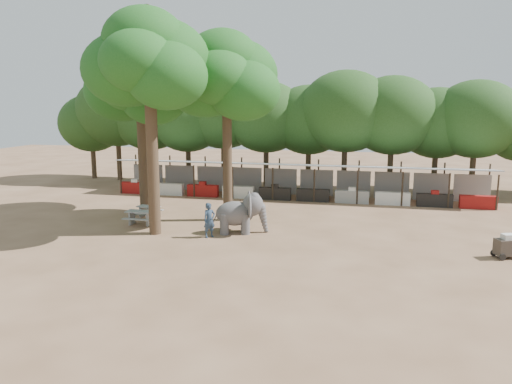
% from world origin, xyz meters
% --- Properties ---
extents(ground, '(100.00, 100.00, 0.00)m').
position_xyz_m(ground, '(0.00, 0.00, 0.00)').
color(ground, brown).
rests_on(ground, ground).
extents(vendor_stalls, '(28.00, 2.99, 2.80)m').
position_xyz_m(vendor_stalls, '(-0.00, 13.84, 1.18)').
color(vendor_stalls, '#ABAEB3').
rests_on(vendor_stalls, ground).
extents(yard_tree_left, '(7.10, 6.90, 11.02)m').
position_xyz_m(yard_tree_left, '(-9.13, 7.19, 8.20)').
color(yard_tree_left, '#332316').
rests_on(yard_tree_left, ground).
extents(yard_tree_center, '(7.10, 6.90, 12.04)m').
position_xyz_m(yard_tree_center, '(-6.13, 2.19, 9.21)').
color(yard_tree_center, '#332316').
rests_on(yard_tree_center, ground).
extents(yard_tree_back, '(7.10, 6.90, 11.36)m').
position_xyz_m(yard_tree_back, '(-3.13, 6.19, 8.54)').
color(yard_tree_back, '#332316').
rests_on(yard_tree_back, ground).
extents(backdrop_trees, '(46.46, 5.95, 8.33)m').
position_xyz_m(backdrop_trees, '(0.00, 19.00, 5.51)').
color(backdrop_trees, '#332316').
rests_on(backdrop_trees, ground).
extents(elephant, '(3.04, 2.23, 2.26)m').
position_xyz_m(elephant, '(-1.44, 3.25, 1.13)').
color(elephant, '#464444').
rests_on(elephant, ground).
extents(handler, '(0.79, 0.80, 1.87)m').
position_xyz_m(handler, '(-2.85, 1.95, 0.94)').
color(handler, '#26384C').
rests_on(handler, ground).
extents(picnic_table_near, '(1.66, 1.49, 0.83)m').
position_xyz_m(picnic_table_near, '(-7.69, 3.66, 0.54)').
color(picnic_table_near, gray).
rests_on(picnic_table_near, ground).
extents(picnic_table_far, '(1.60, 1.48, 0.71)m').
position_xyz_m(picnic_table_far, '(-8.04, 5.56, 0.46)').
color(picnic_table_far, gray).
rests_on(picnic_table_far, ground).
extents(cart_front, '(1.37, 1.13, 1.15)m').
position_xyz_m(cart_front, '(11.74, 1.65, 0.57)').
color(cart_front, '#312822').
rests_on(cart_front, ground).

